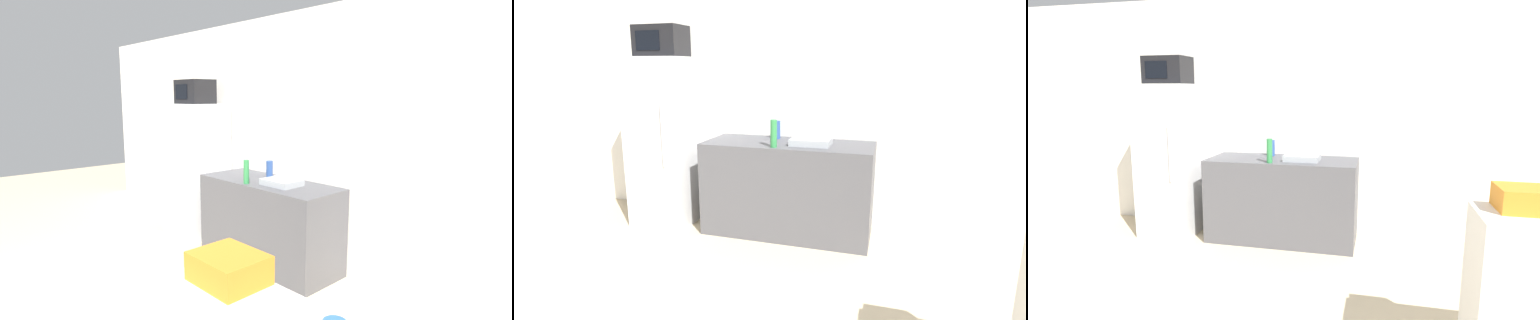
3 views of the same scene
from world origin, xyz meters
TOP-DOWN VIEW (x-y plane):
  - wall_back at (0.00, 3.06)m, footprint 8.00×0.06m
  - refrigerator at (-1.13, 2.67)m, footprint 0.58×0.68m
  - microwave at (-1.13, 2.67)m, footprint 0.45×0.33m
  - counter at (0.12, 2.70)m, footprint 1.55×0.62m
  - sink_basin at (0.34, 2.67)m, footprint 0.35×0.28m
  - bottle_tall at (0.05, 2.46)m, footprint 0.06×0.06m
  - bottle_short at (-0.04, 2.88)m, footprint 0.07×0.07m
  - basket at (1.81, 0.81)m, footprint 0.28×0.24m

SIDE VIEW (x-z plane):
  - counter at x=0.12m, z-range 0.00..0.88m
  - refrigerator at x=-1.13m, z-range 0.00..1.65m
  - sink_basin at x=0.34m, z-range 0.88..0.94m
  - bottle_short at x=-0.04m, z-range 0.88..1.05m
  - bottle_tall at x=0.05m, z-range 0.88..1.12m
  - basket at x=1.81m, z-range 1.01..1.13m
  - wall_back at x=0.00m, z-range 0.00..2.60m
  - microwave at x=-1.13m, z-range 1.65..1.94m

